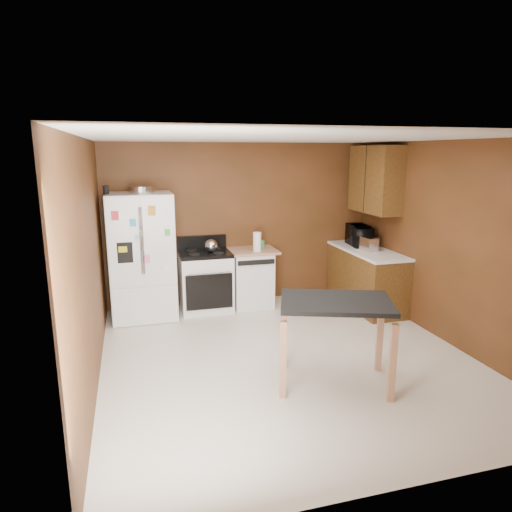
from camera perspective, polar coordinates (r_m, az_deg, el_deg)
name	(u,v)px	position (r m, az deg, el deg)	size (l,w,h in m)	color
floor	(287,357)	(5.50, 3.90, -12.52)	(4.50, 4.50, 0.00)	beige
ceiling	(291,138)	(4.97, 4.35, 14.51)	(4.50, 4.50, 0.00)	white
wall_back	(241,224)	(7.21, -1.88, 4.05)	(4.20, 4.20, 0.00)	#5D2F18
wall_front	(404,326)	(3.15, 18.06, -8.34)	(4.20, 4.20, 0.00)	#5D2F18
wall_left	(89,266)	(4.82, -20.12, -1.17)	(4.50, 4.50, 0.00)	#5D2F18
wall_right	(449,244)	(6.11, 23.02, 1.42)	(4.50, 4.50, 0.00)	#5D2F18
roasting_pan	(142,189)	(6.61, -14.10, 8.07)	(0.37, 0.37, 0.09)	silver
pen_cup	(106,190)	(6.50, -18.26, 7.85)	(0.08, 0.08, 0.12)	black
kettle	(211,246)	(6.79, -5.64, 1.28)	(0.20, 0.20, 0.20)	silver
paper_towel	(257,242)	(6.87, 0.14, 1.79)	(0.12, 0.12, 0.29)	white
green_canister	(261,244)	(7.13, 0.65, 1.49)	(0.11, 0.11, 0.12)	#44B15E
toaster	(369,244)	(7.09, 13.91, 1.49)	(0.17, 0.28, 0.20)	silver
microwave	(359,236)	(7.44, 12.77, 2.43)	(0.53, 0.36, 0.29)	black
refrigerator	(142,256)	(6.70, -14.05, -0.05)	(0.90, 0.80, 1.80)	white
gas_range	(205,280)	(6.95, -6.34, -3.03)	(0.76, 0.68, 1.10)	white
dishwasher	(251,277)	(7.11, -0.63, -2.64)	(0.78, 0.63, 0.89)	white
right_cabinets	(369,248)	(7.23, 13.93, 0.95)	(0.63, 1.58, 2.45)	brown
island	(336,314)	(4.71, 9.92, -7.19)	(1.28, 1.06, 0.91)	black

